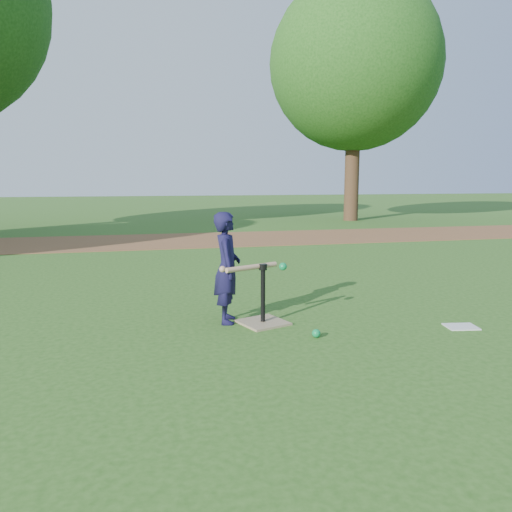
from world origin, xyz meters
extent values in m
plane|color=#285116|center=(0.00, 0.00, 0.00)|extent=(80.00, 80.00, 0.00)
cube|color=brown|center=(0.00, 7.50, 0.01)|extent=(24.00, 3.00, 0.01)
imported|color=#141133|center=(-0.02, 0.50, 0.57)|extent=(0.34, 0.45, 1.13)
sphere|color=#0B7F40|center=(0.68, -0.21, 0.04)|extent=(0.08, 0.08, 0.08)
cube|color=silver|center=(2.20, -0.24, 0.01)|extent=(0.33, 0.28, 0.01)
cube|color=#937D5D|center=(0.32, 0.35, 0.01)|extent=(0.55, 0.55, 0.02)
cylinder|color=black|center=(0.32, 0.35, 0.30)|extent=(0.05, 0.05, 0.55)
cylinder|color=black|center=(0.32, 0.35, 0.58)|extent=(0.08, 0.08, 0.06)
cylinder|color=tan|center=(0.20, 0.33, 0.59)|extent=(0.57, 0.29, 0.05)
sphere|color=tan|center=(-0.10, 0.29, 0.59)|extent=(0.06, 0.06, 0.06)
sphere|color=#0B7F40|center=(0.53, 0.36, 0.58)|extent=(0.08, 0.08, 0.08)
cylinder|color=#382316|center=(6.50, 12.00, 1.71)|extent=(0.50, 0.50, 3.42)
sphere|color=#285B19|center=(6.50, 12.00, 5.30)|extent=(5.80, 5.80, 5.80)
camera|label=1|loc=(-0.90, -4.40, 1.45)|focal=35.00mm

